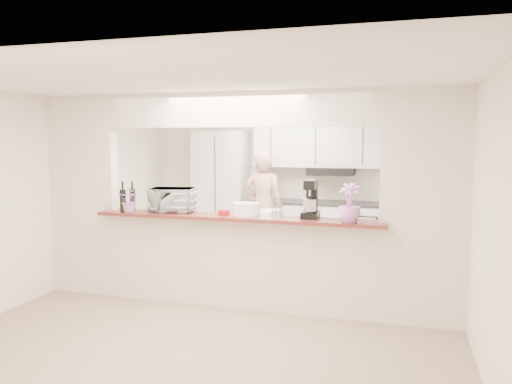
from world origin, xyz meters
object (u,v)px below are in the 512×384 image
at_px(toaster_oven, 172,200).
at_px(stand_mixer, 311,201).
at_px(person, 263,206).
at_px(refrigerator, 417,211).

height_order(toaster_oven, stand_mixer, stand_mixer).
relative_size(stand_mixer, person, 0.24).
xyz_separation_m(refrigerator, toaster_oven, (-2.89, -2.60, 0.38)).
xyz_separation_m(stand_mixer, person, (-1.17, 2.21, -0.40)).
bearing_deg(stand_mixer, toaster_oven, -179.51).
bearing_deg(person, toaster_oven, 75.20).
distance_m(stand_mixer, person, 2.53).
distance_m(refrigerator, toaster_oven, 3.91).
bearing_deg(toaster_oven, stand_mixer, -9.58).
bearing_deg(refrigerator, person, -170.92).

